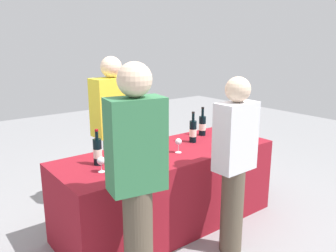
{
  "coord_description": "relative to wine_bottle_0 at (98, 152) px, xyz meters",
  "views": [
    {
      "loc": [
        -1.92,
        -2.48,
        1.81
      ],
      "look_at": [
        0.0,
        0.0,
        1.02
      ],
      "focal_mm": 36.36,
      "sensor_mm": 36.0,
      "label": 1
    }
  ],
  "objects": [
    {
      "name": "guest_0",
      "position": [
        -0.08,
        -0.75,
        0.04
      ],
      "size": [
        0.41,
        0.27,
        1.69
      ],
      "rotation": [
        0.0,
        0.0,
        -0.19
      ],
      "color": "brown",
      "rests_on": "ground_plane"
    },
    {
      "name": "wine_bottle_0",
      "position": [
        0.0,
        0.0,
        0.0
      ],
      "size": [
        0.07,
        0.07,
        0.31
      ],
      "color": "black",
      "rests_on": "tasting_table"
    },
    {
      "name": "wine_glass_1",
      "position": [
        0.11,
        -0.29,
        -0.01
      ],
      "size": [
        0.07,
        0.07,
        0.15
      ],
      "color": "silver",
      "rests_on": "tasting_table"
    },
    {
      "name": "server_pouring",
      "position": [
        0.5,
        0.63,
        -0.0
      ],
      "size": [
        0.45,
        0.26,
        1.66
      ],
      "rotation": [
        0.0,
        0.0,
        3.2
      ],
      "color": "brown",
      "rests_on": "ground_plane"
    },
    {
      "name": "wine_glass_0",
      "position": [
        -0.06,
        -0.17,
        -0.03
      ],
      "size": [
        0.07,
        0.07,
        0.13
      ],
      "color": "silver",
      "rests_on": "tasting_table"
    },
    {
      "name": "wine_bottle_2",
      "position": [
        1.1,
        0.0,
        0.0
      ],
      "size": [
        0.08,
        0.08,
        0.33
      ],
      "color": "black",
      "rests_on": "tasting_table"
    },
    {
      "name": "ground_plane",
      "position": [
        0.71,
        -0.07,
        -0.89
      ],
      "size": [
        12.0,
        12.0,
        0.0
      ],
      "primitive_type": "plane",
      "color": "gray"
    },
    {
      "name": "guest_1",
      "position": [
        0.86,
        -0.78,
        -0.05
      ],
      "size": [
        0.36,
        0.21,
        1.54
      ],
      "rotation": [
        0.0,
        0.0,
        0.02
      ],
      "color": "brown",
      "rests_on": "ground_plane"
    },
    {
      "name": "tasting_table",
      "position": [
        0.71,
        -0.07,
        -0.5
      ],
      "size": [
        2.19,
        0.83,
        0.77
      ],
      "primitive_type": "cube",
      "color": "maroon",
      "rests_on": "ground_plane"
    },
    {
      "name": "wine_glass_2",
      "position": [
        0.75,
        -0.17,
        -0.02
      ],
      "size": [
        0.06,
        0.06,
        0.14
      ],
      "color": "silver",
      "rests_on": "tasting_table"
    },
    {
      "name": "wine_bottle_3",
      "position": [
        1.36,
        0.14,
        -0.0
      ],
      "size": [
        0.08,
        0.08,
        0.32
      ],
      "color": "black",
      "rests_on": "tasting_table"
    },
    {
      "name": "wine_bottle_1",
      "position": [
        0.45,
        0.13,
        -0.01
      ],
      "size": [
        0.08,
        0.08,
        0.32
      ],
      "color": "black",
      "rests_on": "tasting_table"
    }
  ]
}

